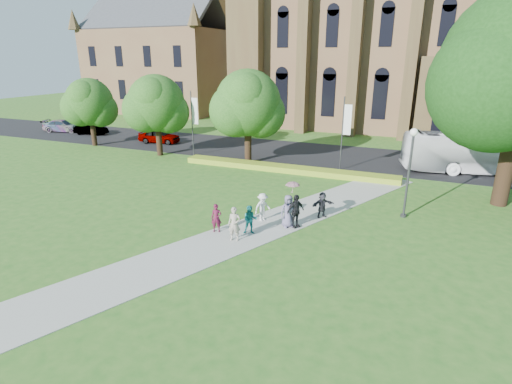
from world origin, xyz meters
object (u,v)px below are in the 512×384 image
at_px(streetlamp, 410,163).
at_px(car_0, 159,136).
at_px(tour_coach, 481,153).
at_px(pedestrian_0, 216,218).
at_px(car_2, 63,126).
at_px(car_1, 91,129).

bearing_deg(streetlamp, car_0, 154.81).
xyz_separation_m(tour_coach, pedestrian_0, (-14.20, -18.39, -0.88)).
distance_m(car_0, car_2, 15.27).
xyz_separation_m(car_2, pedestrian_0, (31.95, -19.51, 0.08)).
bearing_deg(car_0, streetlamp, -122.09).
distance_m(streetlamp, car_0, 28.72).
bearing_deg(streetlamp, tour_coach, 67.64).
bearing_deg(tour_coach, car_2, 74.28).
relative_size(tour_coach, pedestrian_0, 7.74).
distance_m(streetlamp, car_2, 43.30).
height_order(tour_coach, car_2, tour_coach).
distance_m(tour_coach, car_2, 46.17).
bearing_deg(car_1, pedestrian_0, -134.80).
distance_m(car_0, car_1, 10.61).
relative_size(car_1, pedestrian_0, 2.58).
bearing_deg(pedestrian_0, car_1, 124.28).
bearing_deg(streetlamp, car_1, 160.16).
xyz_separation_m(tour_coach, car_2, (-46.15, 1.12, -0.95)).
bearing_deg(tour_coach, pedestrian_0, 128.00).
relative_size(car_2, pedestrian_0, 3.19).
bearing_deg(car_2, car_1, -107.39).
bearing_deg(pedestrian_0, car_2, 128.16).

